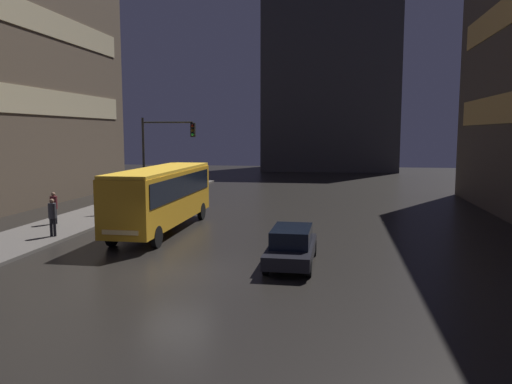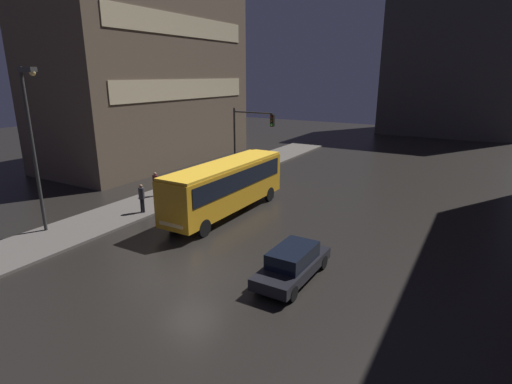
{
  "view_description": "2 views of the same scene",
  "coord_description": "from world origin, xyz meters",
  "px_view_note": "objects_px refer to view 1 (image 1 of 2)",
  "views": [
    {
      "loc": [
        5.75,
        -17.16,
        5.14
      ],
      "look_at": [
        1.34,
        10.15,
        1.86
      ],
      "focal_mm": 35.0,
      "sensor_mm": 36.0,
      "label": 1
    },
    {
      "loc": [
        10.63,
        -12.39,
        8.61
      ],
      "look_at": [
        -1.2,
        7.86,
        1.69
      ],
      "focal_mm": 28.0,
      "sensor_mm": 36.0,
      "label": 2
    }
  ],
  "objects_px": {
    "bus_near": "(162,193)",
    "pedestrian_near": "(123,194)",
    "pedestrian_mid": "(54,205)",
    "car_taxi": "(292,246)",
    "traffic_light_main": "(162,148)",
    "pedestrian_far": "(52,214)"
  },
  "relations": [
    {
      "from": "bus_near",
      "to": "pedestrian_near",
      "type": "bearing_deg",
      "value": -50.63
    },
    {
      "from": "pedestrian_near",
      "to": "pedestrian_mid",
      "type": "xyz_separation_m",
      "value": [
        -1.53,
        -5.63,
        0.01
      ]
    },
    {
      "from": "bus_near",
      "to": "pedestrian_mid",
      "type": "height_order",
      "value": "bus_near"
    },
    {
      "from": "car_taxi",
      "to": "pedestrian_mid",
      "type": "bearing_deg",
      "value": -22.63
    },
    {
      "from": "pedestrian_mid",
      "to": "traffic_light_main",
      "type": "bearing_deg",
      "value": 21.55
    },
    {
      "from": "pedestrian_far",
      "to": "traffic_light_main",
      "type": "relative_size",
      "value": 0.3
    },
    {
      "from": "traffic_light_main",
      "to": "pedestrian_near",
      "type": "bearing_deg",
      "value": -168.08
    },
    {
      "from": "bus_near",
      "to": "traffic_light_main",
      "type": "bearing_deg",
      "value": -70.22
    },
    {
      "from": "car_taxi",
      "to": "pedestrian_far",
      "type": "relative_size",
      "value": 2.51
    },
    {
      "from": "pedestrian_near",
      "to": "pedestrian_mid",
      "type": "bearing_deg",
      "value": -132.52
    },
    {
      "from": "bus_near",
      "to": "pedestrian_near",
      "type": "relative_size",
      "value": 5.97
    },
    {
      "from": "bus_near",
      "to": "pedestrian_mid",
      "type": "relative_size",
      "value": 5.91
    },
    {
      "from": "bus_near",
      "to": "car_taxi",
      "type": "height_order",
      "value": "bus_near"
    },
    {
      "from": "car_taxi",
      "to": "pedestrian_near",
      "type": "xyz_separation_m",
      "value": [
        -12.13,
        11.51,
        0.44
      ]
    },
    {
      "from": "bus_near",
      "to": "pedestrian_mid",
      "type": "bearing_deg",
      "value": -2.36
    },
    {
      "from": "pedestrian_near",
      "to": "pedestrian_far",
      "type": "xyz_separation_m",
      "value": [
        0.26,
        -8.72,
        0.05
      ]
    },
    {
      "from": "traffic_light_main",
      "to": "pedestrian_far",
      "type": "bearing_deg",
      "value": -103.74
    },
    {
      "from": "pedestrian_near",
      "to": "traffic_light_main",
      "type": "height_order",
      "value": "traffic_light_main"
    },
    {
      "from": "bus_near",
      "to": "car_taxi",
      "type": "relative_size",
      "value": 2.25
    },
    {
      "from": "pedestrian_mid",
      "to": "traffic_light_main",
      "type": "relative_size",
      "value": 0.29
    },
    {
      "from": "pedestrian_near",
      "to": "pedestrian_far",
      "type": "height_order",
      "value": "pedestrian_far"
    },
    {
      "from": "traffic_light_main",
      "to": "car_taxi",
      "type": "bearing_deg",
      "value": -51.43
    }
  ]
}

